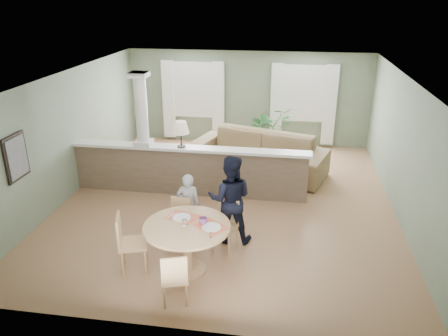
% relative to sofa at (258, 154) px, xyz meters
% --- Properties ---
extents(ground, '(8.00, 8.00, 0.00)m').
position_rel_sofa_xyz_m(ground, '(-0.51, -1.70, -0.49)').
color(ground, tan).
rests_on(ground, ground).
extents(room_shell, '(7.02, 8.02, 2.71)m').
position_rel_sofa_xyz_m(room_shell, '(-0.54, -1.07, 1.32)').
color(room_shell, gray).
rests_on(room_shell, ground).
extents(pony_wall, '(5.32, 0.38, 2.70)m').
position_rel_sofa_xyz_m(pony_wall, '(-1.50, -1.50, 0.22)').
color(pony_wall, '#775F4C').
rests_on(pony_wall, ground).
extents(sofa, '(3.59, 2.28, 0.98)m').
position_rel_sofa_xyz_m(sofa, '(0.00, 0.00, 0.00)').
color(sofa, olive).
rests_on(sofa, ground).
extents(houseplant, '(1.58, 1.53, 1.34)m').
position_rel_sofa_xyz_m(houseplant, '(0.21, 1.50, 0.18)').
color(houseplant, '#255E27').
rests_on(houseplant, ground).
extents(dining_table, '(1.38, 1.38, 0.95)m').
position_rel_sofa_xyz_m(dining_table, '(-0.76, -4.36, 0.18)').
color(dining_table, tan).
rests_on(dining_table, ground).
extents(chair_far_boy, '(0.41, 0.41, 0.84)m').
position_rel_sofa_xyz_m(chair_far_boy, '(-1.12, -3.53, -0.02)').
color(chair_far_boy, tan).
rests_on(chair_far_boy, ground).
extents(chair_far_man, '(0.51, 0.51, 0.89)m').
position_rel_sofa_xyz_m(chair_far_man, '(-0.26, -3.55, -0.00)').
color(chair_far_man, tan).
rests_on(chair_far_man, ground).
extents(chair_near, '(0.49, 0.49, 0.86)m').
position_rel_sofa_xyz_m(chair_near, '(-0.77, -5.20, -0.02)').
color(chair_near, tan).
rests_on(chair_near, ground).
extents(chair_side, '(0.56, 0.56, 0.99)m').
position_rel_sofa_xyz_m(chair_side, '(-1.72, -4.49, 0.06)').
color(chair_side, tan).
rests_on(chair_side, ground).
extents(child_person, '(0.47, 0.32, 1.23)m').
position_rel_sofa_xyz_m(child_person, '(-1.02, -3.24, 0.12)').
color(child_person, '#9B9BA0').
rests_on(child_person, ground).
extents(man_person, '(0.83, 0.67, 1.64)m').
position_rel_sofa_xyz_m(man_person, '(-0.23, -3.31, 0.33)').
color(man_person, black).
rests_on(man_person, ground).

